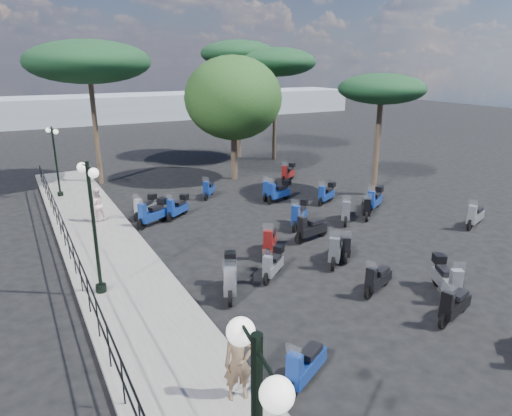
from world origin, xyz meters
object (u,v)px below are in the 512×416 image
scooter_3 (273,265)px  scooter_15 (311,229)px  scooter_21 (375,200)px  scooter_27 (366,208)px  scooter_14 (346,247)px  pine_2 (88,62)px  pine_1 (275,62)px  pedestrian_far (97,205)px  scooter_9 (335,250)px  lamp_post_2 (55,157)px  scooter_16 (299,215)px  pine_3 (382,89)px  broadleaf_tree (233,98)px  scooter_8 (270,242)px  scooter_20 (446,279)px  lamp_post_1 (93,220)px  scooter_22 (345,212)px  scooter_12 (454,306)px  scooter_17 (270,190)px  woman (238,362)px  scooter_2 (230,278)px  scooter_7 (377,280)px  scooter_29 (288,173)px  scooter_23 (279,192)px  scooter_28 (327,194)px  scooter_4 (145,208)px  scooter_10 (178,208)px  scooter_26 (475,217)px  scooter_5 (153,214)px  scooter_1 (305,367)px  scooter_11 (209,190)px

scooter_3 → scooter_15: bearing=-93.5°
scooter_21 → scooter_27: (-1.12, -0.67, -0.06)m
scooter_14 → pine_2: size_ratio=0.16×
pine_1 → pedestrian_far: bearing=-149.0°
scooter_3 → scooter_9: bearing=-130.6°
pedestrian_far → scooter_9: pedestrian_far is taller
lamp_post_2 → scooter_16: lamp_post_2 is taller
pine_3 → broadleaf_tree: bearing=126.8°
scooter_8 → scooter_20: (3.13, -5.29, 0.04)m
scooter_9 → pine_1: pine_1 is taller
lamp_post_1 → scooter_22: lamp_post_1 is taller
scooter_12 → scooter_17: 12.68m
woman → scooter_2: (1.86, 4.31, -0.43)m
scooter_3 → scooter_7: size_ratio=0.85×
lamp_post_2 → scooter_8: bearing=-82.9°
scooter_29 → pine_1: (2.53, 5.92, 6.29)m
scooter_23 → scooter_27: scooter_23 is taller
scooter_8 → pine_1: bearing=-83.6°
pine_1 → scooter_2: bearing=-124.4°
pine_2 → pine_1: bearing=5.3°
scooter_2 → scooter_16: size_ratio=1.18×
scooter_28 → scooter_20: bearing=137.8°
scooter_27 → lamp_post_2: bearing=-1.6°
scooter_8 → pine_1: size_ratio=0.19×
lamp_post_1 → scooter_4: 7.64m
scooter_22 → pine_2: (-8.25, 12.24, 6.33)m
broadleaf_tree → pine_3: 8.45m
lamp_post_1 → pine_1: (15.12, 15.16, 4.33)m
scooter_16 → scooter_28: size_ratio=1.00×
scooter_10 → scooter_27: bearing=-155.0°
scooter_27 → scooter_17: bearing=-25.3°
scooter_29 → pine_2: 12.74m
scooter_4 → scooter_26: scooter_26 is taller
woman → scooter_5: 11.70m
scooter_8 → scooter_1: bearing=103.5°
scooter_4 → scooter_27: size_ratio=0.99×
woman → scooter_9: woman is taller
pedestrian_far → scooter_17: size_ratio=1.07×
lamp_post_1 → broadleaf_tree: bearing=38.0°
scooter_8 → scooter_23: (3.78, 5.56, 0.01)m
scooter_21 → scooter_9: bearing=96.4°
woman → scooter_7: (5.90, 2.26, -0.55)m
scooter_3 → scooter_28: (6.63, 5.92, 0.02)m
scooter_4 → scooter_17: size_ratio=0.96×
pedestrian_far → scooter_23: pedestrian_far is taller
scooter_11 → scooter_21: size_ratio=0.82×
scooter_15 → scooter_29: bearing=-37.8°
pedestrian_far → scooter_14: pedestrian_far is taller
scooter_1 → scooter_3: scooter_1 is taller
pedestrian_far → scooter_2: size_ratio=0.87×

